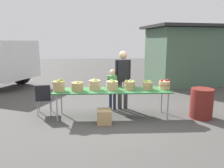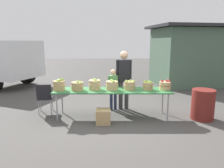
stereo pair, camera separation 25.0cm
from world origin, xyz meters
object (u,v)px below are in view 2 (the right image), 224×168
apple_basket_red_0 (165,85)px  trash_barrel (202,104)px  apple_basket_green_4 (129,85)px  market_table (112,91)px  vendor_adult (123,76)px  produce_crate (103,117)px  apple_basket_green_1 (77,86)px  apple_basket_green_3 (112,85)px  apple_basket_green_5 (148,86)px  apple_basket_green_2 (94,85)px  child_customer (113,86)px  folding_chair (44,96)px  apple_basket_green_0 (59,85)px

apple_basket_red_0 → trash_barrel: (0.96, -0.22, -0.47)m
apple_basket_red_0 → apple_basket_green_4: bearing=-178.9°
market_table → vendor_adult: (0.34, 0.67, 0.31)m
vendor_adult → trash_barrel: (2.04, -0.85, -0.63)m
apple_basket_green_4 → vendor_adult: bearing=100.9°
produce_crate → market_table: bearing=65.3°
apple_basket_green_1 → apple_basket_green_3: (0.91, 0.06, 0.01)m
apple_basket_green_5 → apple_basket_red_0: 0.46m
market_table → apple_basket_red_0: apple_basket_red_0 is taller
apple_basket_green_3 → apple_basket_green_2: bearing=176.9°
produce_crate → apple_basket_green_5: bearing=23.3°
produce_crate → apple_basket_green_4: bearing=36.5°
market_table → apple_basket_green_3: (-0.01, 0.00, 0.16)m
apple_basket_green_2 → apple_basket_red_0: bearing=0.3°
apple_basket_green_3 → apple_basket_green_1: bearing=-176.3°
market_table → trash_barrel: trash_barrel is taller
apple_basket_green_4 → apple_basket_green_5: bearing=-0.3°
apple_basket_green_5 → apple_basket_green_3: bearing=-179.2°
apple_basket_green_1 → produce_crate: 1.07m
apple_basket_green_4 → child_customer: size_ratio=0.25×
market_table → folding_chair: size_ratio=3.60×
apple_basket_green_5 → vendor_adult: size_ratio=0.16×
produce_crate → apple_basket_green_0: bearing=159.5°
apple_basket_green_5 → apple_basket_red_0: size_ratio=0.90×
child_customer → folding_chair: child_customer is taller
market_table → apple_basket_green_3: apple_basket_green_3 is taller
child_customer → market_table: bearing=73.7°
apple_basket_green_5 → trash_barrel: size_ratio=0.35×
apple_basket_green_5 → folding_chair: bearing=175.1°
vendor_adult → produce_crate: vendor_adult is taller
apple_basket_green_2 → folding_chair: (-1.43, 0.24, -0.38)m
produce_crate → trash_barrel: bearing=6.8°
apple_basket_green_0 → apple_basket_green_5: apple_basket_green_0 is taller
apple_basket_green_2 → trash_barrel: 2.90m
apple_basket_green_2 → child_customer: (0.50, 0.57, -0.17)m
apple_basket_green_0 → trash_barrel: (3.78, -0.13, -0.49)m
apple_basket_green_3 → apple_basket_red_0: size_ratio=1.05×
apple_basket_red_0 → folding_chair: apple_basket_red_0 is taller
apple_basket_green_0 → trash_barrel: size_ratio=0.41×
apple_basket_green_3 → produce_crate: bearing=-113.7°
apple_basket_green_5 → child_customer: size_ratio=0.23×
vendor_adult → child_customer: 0.45m
apple_basket_green_4 → apple_basket_red_0: (0.95, 0.02, -0.00)m
apple_basket_green_4 → child_customer: bearing=127.0°
apple_basket_green_0 → apple_basket_red_0: 2.82m
apple_basket_green_3 → trash_barrel: size_ratio=0.41×
apple_basket_green_2 → folding_chair: bearing=170.7°
apple_basket_green_0 → folding_chair: bearing=147.9°
folding_chair → produce_crate: (1.68, -0.75, -0.33)m
apple_basket_green_0 → apple_basket_green_3: apple_basket_green_0 is taller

